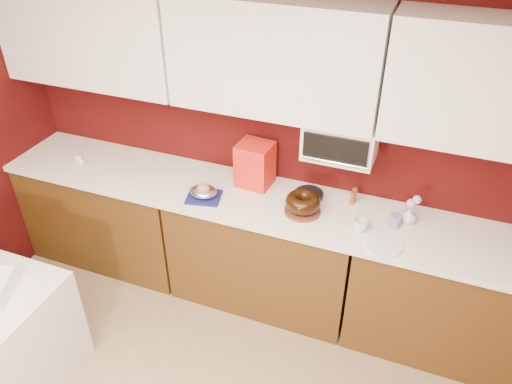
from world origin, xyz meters
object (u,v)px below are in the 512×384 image
at_px(bundt_cake, 303,202).
at_px(blue_jar, 395,221).
at_px(foil_ham_nest, 203,191).
at_px(flower_vase, 409,215).
at_px(toaster_oven, 341,139).
at_px(coffee_mug, 360,224).
at_px(pandoro_box, 255,164).

height_order(bundt_cake, blue_jar, bundt_cake).
bearing_deg(bundt_cake, foil_ham_nest, -172.56).
bearing_deg(flower_vase, bundt_cake, -168.21).
xyz_separation_m(toaster_oven, flower_vase, (0.50, -0.07, -0.42)).
distance_m(coffee_mug, flower_vase, 0.33).
xyz_separation_m(pandoro_box, blue_jar, (1.00, -0.15, -0.11)).
relative_size(blue_jar, flower_vase, 0.76).
xyz_separation_m(foil_ham_nest, coffee_mug, (1.07, 0.04, -0.01)).
bearing_deg(coffee_mug, blue_jar, 29.70).
distance_m(toaster_oven, bundt_cake, 0.48).
bearing_deg(foil_ham_nest, bundt_cake, 7.44).
bearing_deg(blue_jar, flower_vase, 46.88).
height_order(foil_ham_nest, blue_jar, same).
height_order(foil_ham_nest, flower_vase, flower_vase).
height_order(foil_ham_nest, coffee_mug, coffee_mug).
distance_m(foil_ham_nest, flower_vase, 1.36).
relative_size(toaster_oven, flower_vase, 3.78).
bearing_deg(flower_vase, coffee_mug, -144.74).
relative_size(bundt_cake, flower_vase, 1.94).
bearing_deg(toaster_oven, blue_jar, -19.65).
distance_m(bundt_cake, flower_vase, 0.68).
bearing_deg(bundt_cake, pandoro_box, 153.35).
bearing_deg(blue_jar, toaster_oven, 160.35).
height_order(pandoro_box, coffee_mug, pandoro_box).
bearing_deg(foil_ham_nest, coffee_mug, 1.88).
relative_size(pandoro_box, flower_vase, 2.69).
distance_m(toaster_oven, flower_vase, 0.65).
xyz_separation_m(coffee_mug, blue_jar, (0.20, 0.11, -0.00)).
relative_size(bundt_cake, coffee_mug, 2.48).
xyz_separation_m(bundt_cake, foil_ham_nest, (-0.68, -0.09, -0.03)).
bearing_deg(toaster_oven, coffee_mug, -49.44).
height_order(toaster_oven, bundt_cake, toaster_oven).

